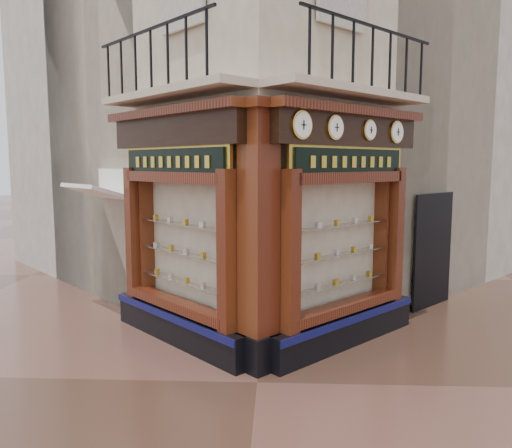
# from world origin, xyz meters

# --- Properties ---
(ground) EXTENTS (80.00, 80.00, 0.00)m
(ground) POSITION_xyz_m (0.00, 0.00, 0.00)
(ground) COLOR #462C21
(ground) RESTS_ON ground
(main_building) EXTENTS (11.31, 11.31, 12.00)m
(main_building) POSITION_xyz_m (0.00, 6.16, 6.00)
(main_building) COLOR beige
(main_building) RESTS_ON ground
(neighbour_left) EXTENTS (11.31, 11.31, 11.00)m
(neighbour_left) POSITION_xyz_m (-2.47, 8.63, 5.50)
(neighbour_left) COLOR beige
(neighbour_left) RESTS_ON ground
(neighbour_right) EXTENTS (11.31, 11.31, 11.00)m
(neighbour_right) POSITION_xyz_m (2.47, 8.63, 5.50)
(neighbour_right) COLOR beige
(neighbour_right) RESTS_ON ground
(shopfront_left) EXTENTS (2.86, 2.86, 3.98)m
(shopfront_left) POSITION_xyz_m (-1.41, 1.57, 1.98)
(shopfront_left) COLOR black
(shopfront_left) RESTS_ON ground
(shopfront_right) EXTENTS (2.86, 2.86, 3.98)m
(shopfront_right) POSITION_xyz_m (1.41, 1.57, 1.98)
(shopfront_right) COLOR black
(shopfront_right) RESTS_ON ground
(corner_pilaster) EXTENTS (0.85, 0.85, 3.98)m
(corner_pilaster) POSITION_xyz_m (0.00, 0.50, 1.95)
(corner_pilaster) COLOR black
(corner_pilaster) RESTS_ON ground
(balcony) EXTENTS (5.94, 2.97, 1.03)m
(balcony) POSITION_xyz_m (0.00, 1.49, 4.22)
(balcony) COLOR beige
(balcony) RESTS_ON ground
(clock_a) EXTENTS (0.32, 0.32, 0.41)m
(clock_a) POSITION_xyz_m (0.62, 0.51, 3.62)
(clock_a) COLOR gold
(clock_a) RESTS_ON ground
(clock_b) EXTENTS (0.30, 0.30, 0.38)m
(clock_b) POSITION_xyz_m (1.15, 1.04, 3.62)
(clock_b) COLOR gold
(clock_b) RESTS_ON ground
(clock_c) EXTENTS (0.27, 0.27, 0.34)m
(clock_c) POSITION_xyz_m (1.78, 1.68, 3.62)
(clock_c) COLOR gold
(clock_c) RESTS_ON ground
(clock_d) EXTENTS (0.31, 0.31, 0.39)m
(clock_d) POSITION_xyz_m (2.35, 2.25, 3.62)
(clock_d) COLOR gold
(clock_d) RESTS_ON ground
(awning) EXTENTS (1.67, 1.67, 0.34)m
(awning) POSITION_xyz_m (-3.38, 3.17, 0.00)
(awning) COLOR white
(awning) RESTS_ON ground
(signboard_left) EXTENTS (2.16, 2.16, 0.58)m
(signboard_left) POSITION_xyz_m (-1.46, 1.51, 3.10)
(signboard_left) COLOR gold
(signboard_left) RESTS_ON ground
(signboard_right) EXTENTS (2.11, 2.11, 0.56)m
(signboard_right) POSITION_xyz_m (1.46, 1.51, 3.10)
(signboard_right) COLOR gold
(signboard_right) RESTS_ON ground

